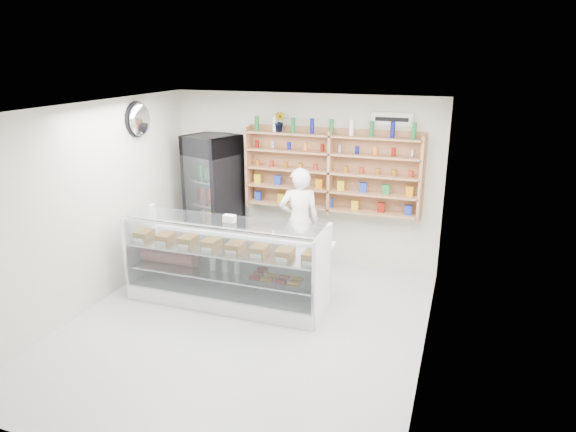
% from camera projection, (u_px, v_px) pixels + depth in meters
% --- Properties ---
extents(room, '(5.00, 5.00, 5.00)m').
position_uv_depth(room, '(241.00, 225.00, 6.25)').
color(room, '#AAAAAF').
rests_on(room, ground).
extents(display_counter, '(2.82, 0.84, 1.23)m').
position_uv_depth(display_counter, '(228.00, 279.00, 7.27)').
color(display_counter, white).
rests_on(display_counter, floor).
extents(shop_worker, '(0.74, 0.62, 1.74)m').
position_uv_depth(shop_worker, '(299.00, 222.00, 8.07)').
color(shop_worker, white).
rests_on(shop_worker, floor).
extents(drinks_cooler, '(0.95, 0.94, 2.11)m').
position_uv_depth(drinks_cooler, '(214.00, 197.00, 8.74)').
color(drinks_cooler, black).
rests_on(drinks_cooler, floor).
extents(wall_shelving, '(2.84, 0.28, 1.33)m').
position_uv_depth(wall_shelving, '(330.00, 172.00, 8.13)').
color(wall_shelving, '#A4714D').
rests_on(wall_shelving, back_wall).
extents(potted_plant, '(0.22, 0.20, 0.32)m').
position_uv_depth(potted_plant, '(280.00, 122.00, 8.17)').
color(potted_plant, '#1E6626').
rests_on(potted_plant, wall_shelving).
extents(security_mirror, '(0.15, 0.50, 0.50)m').
position_uv_depth(security_mirror, '(140.00, 119.00, 7.69)').
color(security_mirror, silver).
rests_on(security_mirror, left_wall).
extents(wall_sign, '(0.62, 0.03, 0.20)m').
position_uv_depth(wall_sign, '(392.00, 119.00, 7.71)').
color(wall_sign, white).
rests_on(wall_sign, back_wall).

